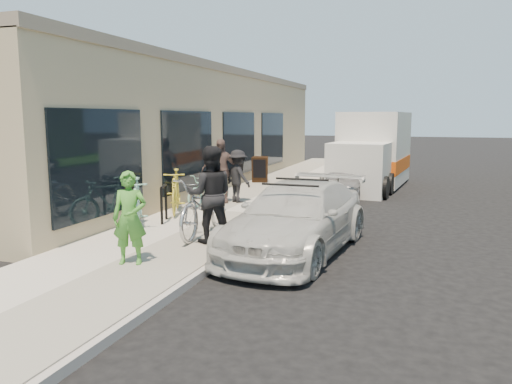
% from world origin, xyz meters
% --- Properties ---
extents(ground, '(120.00, 120.00, 0.00)m').
position_xyz_m(ground, '(0.00, 0.00, 0.00)').
color(ground, black).
rests_on(ground, ground).
extents(sidewalk, '(3.00, 34.00, 0.15)m').
position_xyz_m(sidewalk, '(-2.00, 3.00, 0.07)').
color(sidewalk, '#B0AA9E').
rests_on(sidewalk, ground).
extents(curb, '(0.12, 34.00, 0.13)m').
position_xyz_m(curb, '(-0.45, 3.00, 0.07)').
color(curb, '#A49C95').
rests_on(curb, ground).
extents(storefront, '(3.60, 20.00, 4.22)m').
position_xyz_m(storefront, '(-5.24, 7.99, 2.12)').
color(storefront, tan).
rests_on(storefront, ground).
extents(bike_rack, '(0.24, 0.58, 0.85)m').
position_xyz_m(bike_rack, '(-2.79, 1.30, 0.66)').
color(bike_rack, black).
rests_on(bike_rack, sidewalk).
extents(sandwich_board, '(0.70, 0.70, 0.94)m').
position_xyz_m(sandwich_board, '(-2.93, 8.63, 0.63)').
color(sandwich_board, black).
rests_on(sandwich_board, sidewalk).
extents(sedan_white, '(2.30, 4.70, 1.36)m').
position_xyz_m(sedan_white, '(0.60, 0.30, 0.66)').
color(sedan_white, '#B8B8B4').
rests_on(sedan_white, ground).
extents(sedan_silver, '(1.32, 3.16, 1.07)m').
position_xyz_m(sedan_silver, '(0.40, 7.26, 0.54)').
color(sedan_silver, gray).
rests_on(sedan_silver, ground).
extents(moving_truck, '(2.51, 5.66, 2.71)m').
position_xyz_m(moving_truck, '(0.96, 9.85, 1.20)').
color(moving_truck, silver).
rests_on(moving_truck, ground).
extents(tandem_bike, '(0.89, 2.31, 1.20)m').
position_xyz_m(tandem_bike, '(-1.36, 0.45, 0.75)').
color(tandem_bike, '#BEBDC0').
rests_on(tandem_bike, sidewalk).
extents(woman_rider, '(0.64, 0.52, 1.53)m').
position_xyz_m(woman_rider, '(-1.66, -1.79, 0.91)').
color(woman_rider, '#438E2F').
rests_on(woman_rider, sidewalk).
extents(man_standing, '(1.10, 0.99, 1.85)m').
position_xyz_m(man_standing, '(-1.00, -0.07, 1.08)').
color(man_standing, black).
rests_on(man_standing, sidewalk).
extents(cruiser_bike_a, '(1.30, 1.79, 1.07)m').
position_xyz_m(cruiser_bike_a, '(-3.08, 0.65, 0.68)').
color(cruiser_bike_a, '#81C1B0').
rests_on(cruiser_bike_a, sidewalk).
extents(cruiser_bike_b, '(1.04, 1.71, 0.85)m').
position_xyz_m(cruiser_bike_b, '(-2.70, 3.62, 0.57)').
color(cruiser_bike_b, '#81C1B0').
rests_on(cruiser_bike_b, sidewalk).
extents(cruiser_bike_c, '(1.19, 1.86, 1.09)m').
position_xyz_m(cruiser_bike_c, '(-3.06, 2.39, 0.69)').
color(cruiser_bike_c, gold).
rests_on(cruiser_bike_c, sidewalk).
extents(bystander_a, '(1.10, 0.97, 1.48)m').
position_xyz_m(bystander_a, '(-2.14, 4.35, 0.89)').
color(bystander_a, black).
rests_on(bystander_a, sidewalk).
extents(bystander_b, '(1.14, 0.78, 1.79)m').
position_xyz_m(bystander_b, '(-2.59, 4.15, 1.04)').
color(bystander_b, brown).
rests_on(bystander_b, sidewalk).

